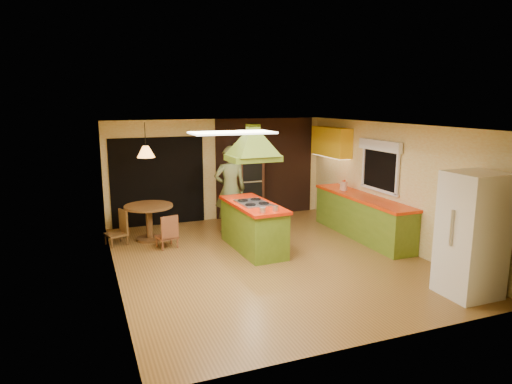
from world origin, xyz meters
name	(u,v)px	position (x,y,z in m)	size (l,w,h in m)	color
ground	(269,259)	(0.00, 0.00, 0.00)	(6.50, 6.50, 0.00)	olive
room_walls	(269,195)	(0.00, 0.00, 1.25)	(5.50, 6.50, 6.50)	beige
ceiling_plane	(270,126)	(0.00, 0.00, 2.50)	(6.50, 6.50, 0.00)	silver
brick_panel	(265,167)	(1.25, 3.23, 1.25)	(2.64, 0.03, 2.50)	#381E14
nook_opening	(158,182)	(-1.50, 3.23, 1.05)	(2.20, 0.03, 2.10)	black
right_counter	(362,216)	(2.45, 0.60, 0.46)	(0.62, 3.05, 0.92)	olive
upper_cabinets	(331,142)	(2.57, 2.20, 1.95)	(0.34, 1.40, 0.70)	yellow
window_right	(380,157)	(2.70, 0.40, 1.77)	(0.12, 1.35, 1.06)	black
fluor_panel	(232,133)	(-1.10, -1.20, 2.48)	(1.20, 0.60, 0.03)	white
kitchen_island	(253,226)	(-0.06, 0.67, 0.48)	(0.84, 1.94, 0.97)	olive
range_hood	(253,137)	(-0.06, 0.67, 2.25)	(0.99, 0.73, 0.79)	#5C771D
man	(230,190)	(-0.11, 1.97, 0.99)	(0.72, 0.47, 1.97)	#4B532C
refrigerator	(472,235)	(2.24, -2.57, 0.96)	(0.79, 0.74, 1.91)	white
wall_oven	(248,182)	(0.68, 2.95, 0.95)	(0.63, 0.60, 1.91)	#4B2718
dining_table	(149,215)	(-1.91, 2.07, 0.54)	(1.02, 1.02, 0.77)	brown
chair_left	(116,228)	(-2.61, 1.97, 0.36)	(0.39, 0.39, 0.72)	brown
chair_near	(167,231)	(-1.66, 1.42, 0.35)	(0.38, 0.38, 0.69)	brown
pendant_lamp	(146,152)	(-1.91, 2.07, 1.90)	(0.37, 0.37, 0.24)	#FF9E3F
canister_large	(344,186)	(2.40, 1.27, 1.02)	(0.14, 0.14, 0.20)	beige
canister_medium	(343,186)	(2.40, 1.33, 1.01)	(0.13, 0.13, 0.18)	beige
canister_small	(344,187)	(2.40, 1.28, 1.01)	(0.13, 0.13, 0.18)	beige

